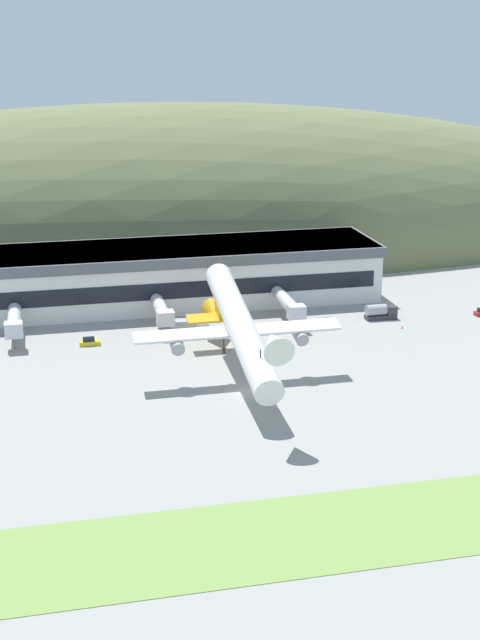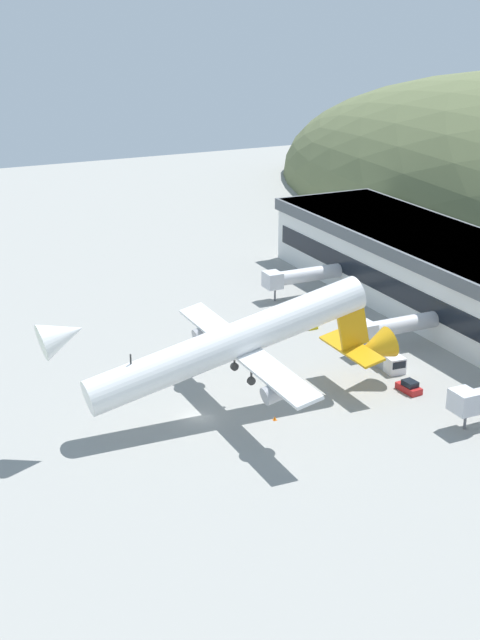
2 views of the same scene
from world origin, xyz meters
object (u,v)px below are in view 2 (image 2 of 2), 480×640
service_car_1 (308,322)px  service_car_3 (409,387)px  jetway_1 (392,327)px  box_truck (386,357)px  jetway_0 (299,276)px  traffic_cone_0 (275,418)px  cargo_airplane (237,343)px

service_car_1 → service_car_3: (28.72, -0.03, 0.07)m
service_car_3 → jetway_1: bearing=155.4°
jetway_1 → service_car_3: bearing=-24.6°
service_car_3 → box_truck: (-8.98, 2.16, 0.74)m
jetway_0 → traffic_cone_0: bearing=-32.4°
cargo_airplane → box_truck: (-4.28, 26.67, -8.38)m
jetway_0 → service_car_1: (13.90, -5.82, -3.36)m
jetway_1 → service_car_3: jetway_1 is taller
box_truck → traffic_cone_0: 24.82m
service_car_1 → traffic_cone_0: 35.41m
cargo_airplane → service_car_3: 26.57m
cargo_airplane → box_truck: bearing=99.1°
jetway_0 → service_car_1: bearing=-22.7°
jetway_1 → box_truck: jetway_1 is taller
cargo_airplane → service_car_1: 35.54m
jetway_1 → service_car_1: (-14.99, -6.25, -3.36)m
box_truck → jetway_0: bearing=173.7°
box_truck → traffic_cone_0: bearing=-69.5°
service_car_3 → service_car_1: bearing=179.9°
service_car_1 → cargo_airplane: bearing=-45.6°
jetway_1 → box_truck: 6.79m
box_truck → jetway_1: bearing=139.1°
cargo_airplane → service_car_1: size_ratio=12.62×
jetway_0 → jetway_1: bearing=0.9°
service_car_3 → traffic_cone_0: service_car_3 is taller
jetway_0 → jetway_1: size_ratio=1.06×
jetway_0 → cargo_airplane: bearing=-38.7°
cargo_airplane → traffic_cone_0: cargo_airplane is taller
traffic_cone_0 → box_truck: bearing=110.5°
jetway_1 → box_truck: bearing=-40.9°
service_car_3 → box_truck: box_truck is taller
service_car_3 → box_truck: 9.26m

